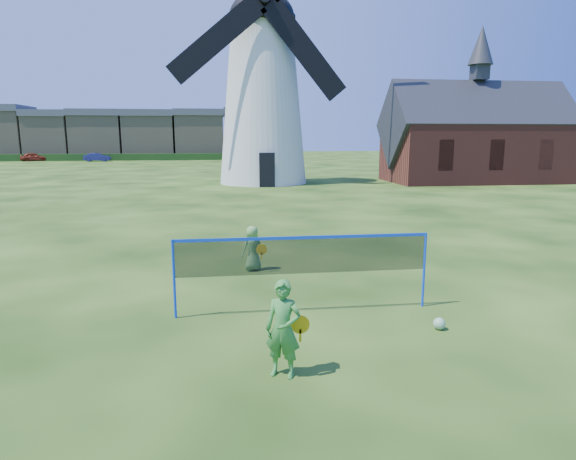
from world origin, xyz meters
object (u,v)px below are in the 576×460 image
(windmill, at_px, (263,90))
(badminton_net, at_px, (303,257))
(car_right, at_px, (97,157))
(player_boy, at_px, (253,248))
(chapel, at_px, (475,139))
(play_ball, at_px, (439,324))
(player_girl, at_px, (283,329))
(car_left, at_px, (34,157))

(windmill, xyz_separation_m, badminton_net, (-1.54, -27.82, -5.68))
(car_right, bearing_deg, player_boy, -164.74)
(chapel, xyz_separation_m, badminton_net, (-17.86, -26.84, -2.12))
(windmill, distance_m, play_ball, 29.82)
(windmill, distance_m, player_boy, 25.46)
(badminton_net, bearing_deg, windmill, 86.84)
(chapel, distance_m, player_girl, 34.89)
(car_right, bearing_deg, badminton_net, -164.89)
(windmill, xyz_separation_m, chapel, (16.33, -0.98, -3.56))
(play_ball, xyz_separation_m, car_right, (-21.51, 65.29, 0.48))
(chapel, relative_size, play_ball, 62.27)
(player_girl, height_order, player_boy, player_girl)
(chapel, height_order, player_boy, chapel)
(player_boy, distance_m, play_ball, 5.46)
(player_girl, bearing_deg, windmill, 110.57)
(windmill, bearing_deg, player_boy, -95.44)
(player_girl, bearing_deg, player_boy, 115.63)
(chapel, bearing_deg, car_right, 134.88)
(chapel, distance_m, badminton_net, 32.31)
(car_right, bearing_deg, windmill, -151.79)
(windmill, bearing_deg, chapel, -3.44)
(player_boy, relative_size, play_ball, 5.35)
(badminton_net, xyz_separation_m, player_girl, (-0.72, -2.58, -0.42))
(badminton_net, relative_size, player_girl, 3.49)
(play_ball, bearing_deg, badminton_net, 152.02)
(chapel, bearing_deg, badminton_net, -123.65)
(windmill, relative_size, car_right, 5.32)
(player_boy, bearing_deg, car_left, -89.56)
(chapel, xyz_separation_m, player_boy, (-18.67, -23.59, -2.67))
(badminton_net, distance_m, car_right, 66.88)
(badminton_net, bearing_deg, play_ball, -27.98)
(chapel, relative_size, car_right, 3.80)
(badminton_net, relative_size, play_ball, 22.95)
(chapel, relative_size, player_boy, 11.64)
(chapel, height_order, play_ball, chapel)
(player_boy, bearing_deg, player_girl, 67.49)
(player_boy, bearing_deg, car_right, -96.49)
(badminton_net, relative_size, player_boy, 4.29)
(windmill, distance_m, chapel, 16.74)
(badminton_net, distance_m, player_boy, 3.38)
(chapel, relative_size, badminton_net, 2.71)
(windmill, height_order, play_ball, windmill)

